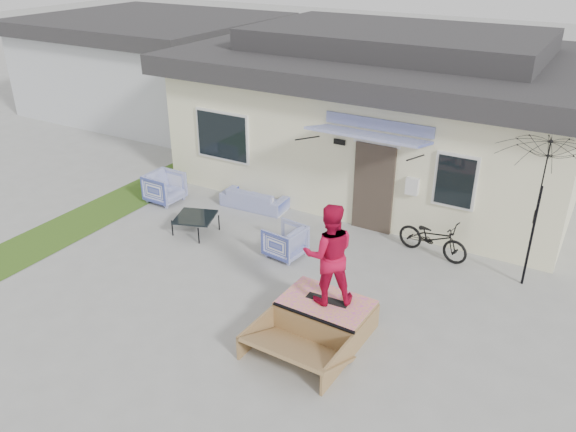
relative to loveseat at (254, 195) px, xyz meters
The scene contains 13 objects.
ground 4.60m from the loveseat, 63.72° to the right, with size 90.00×90.00×0.00m, color gray.
grass_strip 3.82m from the loveseat, 146.22° to the right, with size 1.40×8.00×0.01m, color #315419.
house 4.66m from the loveseat, 62.31° to the left, with size 10.80×8.49×4.10m.
neighbor_house 10.41m from the loveseat, 145.21° to the left, with size 8.60×7.60×3.50m.
loveseat is the anchor object (origin of this frame).
armchair_left 2.36m from the loveseat, 158.80° to the right, with size 0.83×0.78×0.85m, color #3341A2.
armchair_right 2.58m from the loveseat, 42.00° to the right, with size 0.75×0.70×0.77m, color #3341A2.
coffee_table 1.90m from the loveseat, 102.46° to the right, with size 0.85×0.85×0.42m, color black.
bicycle 4.64m from the loveseat, ahead, with size 0.56×1.59×1.02m, color black.
patio_umbrella 6.71m from the loveseat, ahead, with size 2.31×2.21×2.20m.
skate_ramp 5.19m from the loveseat, 42.92° to the right, with size 1.54×2.06×0.51m, color olive, non-canonical shape.
skateboard 5.16m from the loveseat, 42.49° to the right, with size 0.76×0.19×0.05m, color black.
skater 5.29m from the loveseat, 42.49° to the right, with size 0.89×0.69×1.82m, color #B70B31.
Camera 1 is at (5.38, -6.92, 6.23)m, focal length 35.94 mm.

